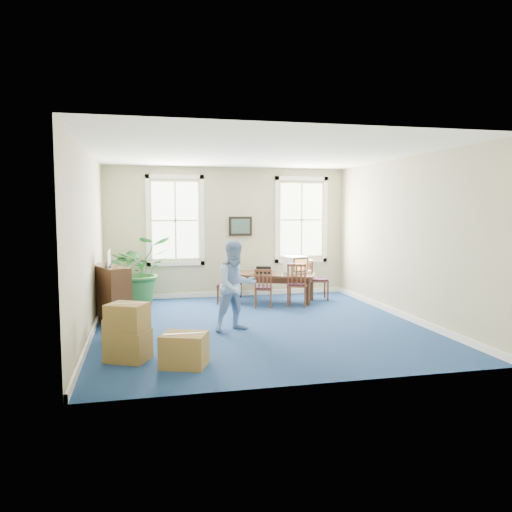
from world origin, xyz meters
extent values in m
plane|color=navy|center=(0.00, 0.00, 0.00)|extent=(6.50, 6.50, 0.00)
plane|color=white|center=(0.00, 0.00, 3.20)|extent=(6.50, 6.50, 0.00)
plane|color=tan|center=(0.00, 3.25, 1.60)|extent=(6.50, 0.00, 6.50)
plane|color=tan|center=(0.00, -3.25, 1.60)|extent=(6.50, 0.00, 6.50)
plane|color=tan|center=(-3.00, 0.00, 1.60)|extent=(0.00, 6.50, 6.50)
plane|color=tan|center=(3.00, 0.00, 1.60)|extent=(0.00, 6.50, 6.50)
cube|color=white|center=(0.00, 3.22, 0.06)|extent=(6.00, 0.04, 0.12)
cube|color=white|center=(-2.97, 0.00, 0.06)|extent=(0.04, 6.50, 0.12)
cube|color=white|center=(2.97, 0.00, 0.06)|extent=(0.04, 6.50, 0.12)
cube|color=white|center=(1.74, 2.29, 0.69)|extent=(0.21, 0.24, 0.05)
cube|color=black|center=(0.68, 2.34, 0.75)|extent=(0.39, 0.30, 0.17)
imported|color=#89AEE5|center=(-0.48, -0.32, 0.81)|extent=(0.93, 0.81, 1.62)
cube|color=#4B2C1A|center=(-2.75, 0.95, 0.54)|extent=(0.91, 1.42, 1.09)
imported|color=#235D27|center=(-2.17, 2.66, 0.78)|extent=(1.70, 1.59, 1.56)
camera|label=1|loc=(-2.11, -8.99, 2.19)|focal=35.00mm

